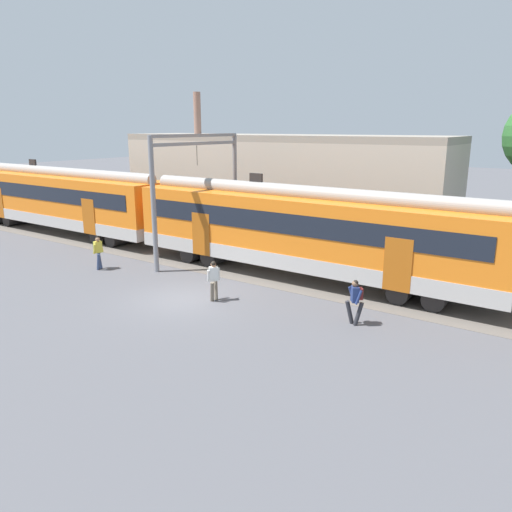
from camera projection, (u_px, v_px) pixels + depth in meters
The scene contains 8 objects.
ground_plane at pixel (183, 299), 20.51m from camera, with size 160.00×160.00×0.00m, color #515156.
track_bed at pixel (141, 247), 29.51m from camera, with size 80.00×4.40×0.01m, color #605951.
commuter_train at pixel (170, 213), 27.57m from camera, with size 38.05×3.07×4.73m.
pedestrian_yellow at pixel (98, 250), 24.60m from camera, with size 0.61×0.61×1.67m.
pedestrian_white at pixel (214, 278), 20.12m from camera, with size 0.43×0.68×1.67m.
pedestrian_navy at pixel (355, 298), 17.66m from camera, with size 0.70×0.51×1.67m.
catenary_gantry at pixel (198, 178), 25.89m from camera, with size 0.24×6.64×6.53m.
background_building at pixel (277, 186), 32.04m from camera, with size 21.96×5.00×9.20m.
Camera 1 is at (13.52, -14.24, 6.88)m, focal length 35.00 mm.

